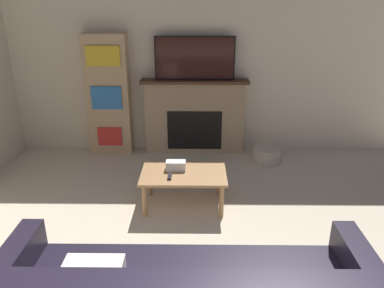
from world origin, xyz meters
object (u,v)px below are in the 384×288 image
(storage_basket, at_px, (267,155))
(bookshelf, at_px, (109,95))
(fireplace, at_px, (195,116))
(tv, at_px, (195,58))
(coffee_table, at_px, (184,177))

(storage_basket, bearing_deg, bookshelf, 171.13)
(fireplace, distance_m, storage_basket, 1.20)
(fireplace, distance_m, tv, 0.86)
(fireplace, height_order, storage_basket, fireplace)
(tv, xyz_separation_m, bookshelf, (-1.25, -0.00, -0.53))
(bookshelf, relative_size, storage_basket, 4.35)
(fireplace, relative_size, storage_basket, 3.85)
(fireplace, bearing_deg, bookshelf, -178.96)
(coffee_table, height_order, storage_basket, coffee_table)
(coffee_table, relative_size, bookshelf, 0.54)
(fireplace, relative_size, tv, 1.38)
(fireplace, distance_m, bookshelf, 1.29)
(fireplace, bearing_deg, storage_basket, -20.10)
(bookshelf, bearing_deg, coffee_table, -54.26)
(bookshelf, xyz_separation_m, storage_basket, (2.29, -0.36, -0.77))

